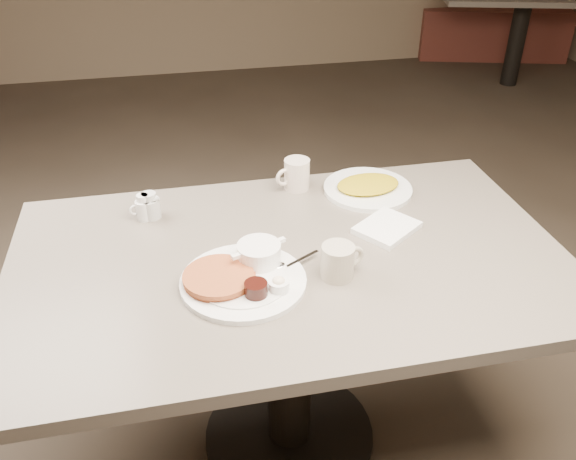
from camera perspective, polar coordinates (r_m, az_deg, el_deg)
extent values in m
cube|color=#4C3F33|center=(2.14, 0.12, -19.35)|extent=(7.00, 8.00, 0.02)
cube|color=slate|center=(1.62, 0.15, -3.05)|extent=(1.50, 0.90, 0.04)
cylinder|color=black|center=(1.85, 0.13, -12.01)|extent=(0.14, 0.14, 0.69)
cylinder|color=black|center=(2.12, 0.12, -18.94)|extent=(0.56, 0.56, 0.03)
cylinder|color=white|center=(1.51, -4.30, -4.93)|extent=(0.41, 0.41, 0.01)
cylinder|color=white|center=(1.50, -4.32, -4.65)|extent=(0.31, 0.31, 0.00)
cylinder|color=#B0572B|center=(1.50, -6.57, -4.61)|extent=(0.24, 0.24, 0.01)
cylinder|color=#B0572B|center=(1.49, -6.69, -4.42)|extent=(0.23, 0.23, 0.01)
cylinder|color=white|center=(1.55, -2.80, -2.28)|extent=(0.15, 0.15, 0.05)
cube|color=white|center=(1.51, -4.98, -2.52)|extent=(0.03, 0.02, 0.01)
cube|color=white|center=(1.56, -0.72, -1.00)|extent=(0.03, 0.02, 0.01)
ellipsoid|color=white|center=(1.54, -3.36, -1.95)|extent=(0.07, 0.07, 0.03)
ellipsoid|color=white|center=(1.54, -2.16, -1.84)|extent=(0.06, 0.06, 0.02)
cylinder|color=black|center=(1.44, -3.08, -5.70)|extent=(0.07, 0.07, 0.04)
cylinder|color=white|center=(1.46, -0.91, -5.33)|extent=(0.07, 0.07, 0.03)
ellipsoid|color=#FFE6C2|center=(1.45, -0.91, -4.89)|extent=(0.04, 0.04, 0.02)
cube|color=white|center=(1.57, 1.18, -2.86)|extent=(0.11, 0.07, 0.00)
ellipsoid|color=white|center=(1.54, -0.94, -3.41)|extent=(0.05, 0.04, 0.01)
cylinder|color=#BBB19D|center=(1.52, 4.78, -3.03)|extent=(0.11, 0.11, 0.09)
cylinder|color=black|center=(1.49, 4.84, -1.78)|extent=(0.08, 0.08, 0.01)
torus|color=#BBB19D|center=(1.54, 6.28, -2.55)|extent=(0.06, 0.03, 0.06)
cube|color=white|center=(1.73, 9.45, 0.21)|extent=(0.22, 0.21, 0.02)
cylinder|color=silver|center=(1.91, 0.86, 5.36)|extent=(0.10, 0.10, 0.10)
torus|color=silver|center=(1.89, -0.36, 5.06)|extent=(0.06, 0.03, 0.06)
cylinder|color=white|center=(1.81, -13.61, 1.89)|extent=(0.06, 0.06, 0.06)
cylinder|color=white|center=(1.79, -13.78, 2.99)|extent=(0.04, 0.04, 0.02)
cone|color=white|center=(1.79, -13.17, 3.00)|extent=(0.02, 0.02, 0.02)
torus|color=white|center=(1.80, -14.44, 1.86)|extent=(0.04, 0.01, 0.03)
cylinder|color=beige|center=(1.81, -13.05, 2.05)|extent=(0.08, 0.08, 0.06)
cylinder|color=beige|center=(1.79, -13.21, 3.15)|extent=(0.05, 0.05, 0.02)
cone|color=beige|center=(1.78, -12.66, 2.83)|extent=(0.03, 0.03, 0.02)
torus|color=beige|center=(1.83, -13.78, 2.47)|extent=(0.04, 0.04, 0.04)
cylinder|color=white|center=(1.93, 7.64, 3.92)|extent=(0.32, 0.32, 0.01)
ellipsoid|color=gold|center=(1.92, 7.67, 4.38)|extent=(0.23, 0.17, 0.02)
cube|color=brown|center=(6.23, 18.83, 17.58)|extent=(1.43, 0.84, 0.45)
cylinder|color=black|center=(5.42, 21.03, 16.51)|extent=(0.17, 0.17, 0.71)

